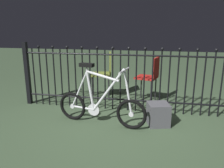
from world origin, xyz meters
TOP-DOWN VIEW (x-y plane):
  - ground_plane at (0.00, 0.00)m, footprint 20.00×20.00m
  - iron_fence at (-0.07, 0.57)m, footprint 3.56×0.07m
  - bicycle at (-0.25, -0.05)m, footprint 1.33×0.40m
  - chair_red at (0.41, 1.09)m, footprint 0.45×0.45m
  - chair_olive at (-0.47, 1.18)m, footprint 0.47×0.47m
  - display_crate at (0.57, 0.09)m, footprint 0.35×0.35m

SIDE VIEW (x-z plane):
  - ground_plane at x=0.00m, z-range 0.00..0.00m
  - display_crate at x=0.57m, z-range 0.00..0.32m
  - bicycle at x=-0.25m, z-range -0.14..0.74m
  - chair_red at x=0.41m, z-range 0.10..0.93m
  - chair_olive at x=-0.47m, z-range 0.10..0.99m
  - iron_fence at x=-0.07m, z-range 0.00..1.12m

